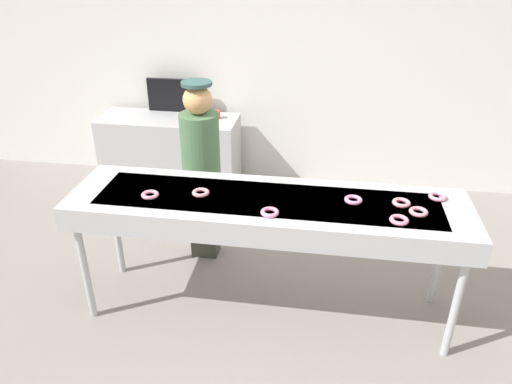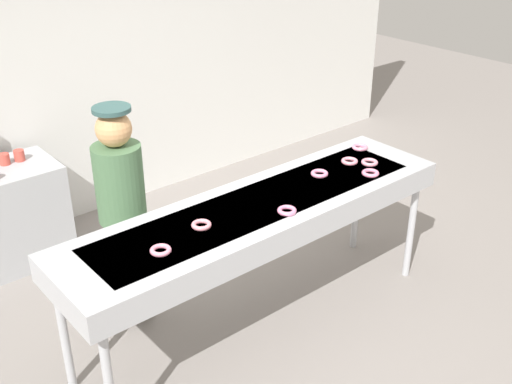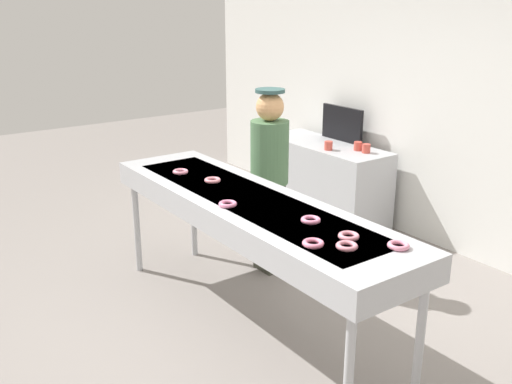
{
  "view_description": "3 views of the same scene",
  "coord_description": "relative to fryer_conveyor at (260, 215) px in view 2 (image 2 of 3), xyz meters",
  "views": [
    {
      "loc": [
        0.38,
        -3.0,
        2.67
      ],
      "look_at": [
        -0.1,
        0.11,
        1.0
      ],
      "focal_mm": 33.78,
      "sensor_mm": 36.0,
      "label": 1
    },
    {
      "loc": [
        -2.39,
        -2.8,
        2.97
      ],
      "look_at": [
        0.05,
        0.11,
        1.04
      ],
      "focal_mm": 43.79,
      "sensor_mm": 36.0,
      "label": 2
    },
    {
      "loc": [
        3.18,
        -2.23,
        2.35
      ],
      "look_at": [
        -0.06,
        0.1,
        1.03
      ],
      "focal_mm": 40.43,
      "sensor_mm": 36.0,
      "label": 3
    }
  ],
  "objects": [
    {
      "name": "worker_baker",
      "position": [
        -0.67,
        0.68,
        0.02
      ],
      "size": [
        0.33,
        0.33,
        1.65
      ],
      "rotation": [
        0.0,
        0.0,
        3.29
      ],
      "color": "#393B30",
      "rests_on": "ground"
    },
    {
      "name": "fryer_conveyor",
      "position": [
        0.0,
        0.0,
        0.0
      ],
      "size": [
        2.89,
        0.74,
        1.01
      ],
      "color": "#B7BABF",
      "rests_on": "ground"
    },
    {
      "name": "strawberry_donut_5",
      "position": [
        0.9,
        -0.18,
        0.11
      ],
      "size": [
        0.17,
        0.17,
        0.03
      ],
      "primitive_type": "torus",
      "rotation": [
        0.0,
        0.0,
        2.71
      ],
      "color": "pink",
      "rests_on": "fryer_conveyor"
    },
    {
      "name": "strawberry_donut_0",
      "position": [
        -0.49,
        -0.01,
        0.11
      ],
      "size": [
        0.14,
        0.14,
        0.03
      ],
      "primitive_type": "torus",
      "rotation": [
        0.0,
        0.0,
        3.03
      ],
      "color": "pink",
      "rests_on": "fryer_conveyor"
    },
    {
      "name": "strawberry_donut_3",
      "position": [
        0.05,
        -0.21,
        0.11
      ],
      "size": [
        0.18,
        0.18,
        0.03
      ],
      "primitive_type": "torus",
      "rotation": [
        0.0,
        0.0,
        0.91
      ],
      "color": "pink",
      "rests_on": "fryer_conveyor"
    },
    {
      "name": "strawberry_donut_1",
      "position": [
        1.21,
        0.19,
        0.11
      ],
      "size": [
        0.15,
        0.15,
        0.03
      ],
      "primitive_type": "torus",
      "rotation": [
        0.0,
        0.0,
        2.92
      ],
      "color": "pink",
      "rests_on": "fryer_conveyor"
    },
    {
      "name": "ground_plane",
      "position": [
        0.0,
        0.0,
        -0.92
      ],
      "size": [
        16.0,
        16.0,
        0.0
      ],
      "primitive_type": "plane",
      "color": "gray"
    },
    {
      "name": "paper_cup_1",
      "position": [
        -0.85,
        2.07,
        -0.02
      ],
      "size": [
        0.09,
        0.09,
        0.09
      ],
      "primitive_type": "cylinder",
      "color": "#CC4C3F",
      "rests_on": "prep_counter"
    },
    {
      "name": "strawberry_donut_7",
      "position": [
        0.94,
        0.06,
        0.11
      ],
      "size": [
        0.16,
        0.16,
        0.03
      ],
      "primitive_type": "torus",
      "rotation": [
        0.0,
        0.0,
        1.23
      ],
      "color": "pink",
      "rests_on": "fryer_conveyor"
    },
    {
      "name": "back_wall",
      "position": [
        0.0,
        2.45,
        0.63
      ],
      "size": [
        8.0,
        0.12,
        3.1
      ],
      "primitive_type": "cube",
      "color": "white",
      "rests_on": "ground"
    },
    {
      "name": "strawberry_donut_6",
      "position": [
        1.04,
        -0.05,
        0.11
      ],
      "size": [
        0.18,
        0.18,
        0.03
      ],
      "primitive_type": "torus",
      "rotation": [
        0.0,
        0.0,
        0.78
      ],
      "color": "pink",
      "rests_on": "fryer_conveyor"
    },
    {
      "name": "strawberry_donut_2",
      "position": [
        0.61,
        0.05,
        0.11
      ],
      "size": [
        0.17,
        0.17,
        0.03
      ],
      "primitive_type": "torus",
      "rotation": [
        0.0,
        0.0,
        2.7
      ],
      "color": "pink",
      "rests_on": "fryer_conveyor"
    },
    {
      "name": "strawberry_donut_4",
      "position": [
        -0.84,
        -0.1,
        0.11
      ],
      "size": [
        0.16,
        0.16,
        0.03
      ],
      "primitive_type": "torus",
      "rotation": [
        0.0,
        0.0,
        0.34
      ],
      "color": "pink",
      "rests_on": "fryer_conveyor"
    },
    {
      "name": "paper_cup_0",
      "position": [
        -0.97,
        2.08,
        -0.02
      ],
      "size": [
        0.09,
        0.09,
        0.09
      ],
      "primitive_type": "cylinder",
      "color": "#CC4C3F",
      "rests_on": "prep_counter"
    }
  ]
}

